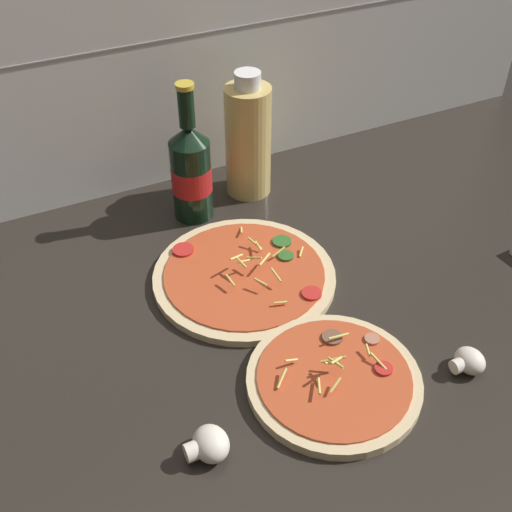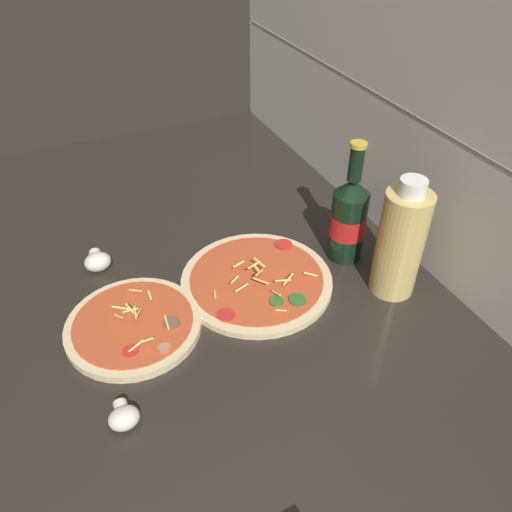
% 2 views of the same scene
% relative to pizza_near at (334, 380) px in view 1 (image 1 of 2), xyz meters
% --- Properties ---
extents(counter_slab, '(1.60, 0.90, 0.03)m').
position_rel_pizza_near_xyz_m(counter_slab, '(0.01, 0.12, -0.02)').
color(counter_slab, '#28231E').
rests_on(counter_slab, ground).
extents(tile_backsplash, '(1.60, 0.01, 0.60)m').
position_rel_pizza_near_xyz_m(tile_backsplash, '(0.01, 0.58, 0.27)').
color(tile_backsplash, white).
rests_on(tile_backsplash, ground).
extents(pizza_near, '(0.24, 0.24, 0.05)m').
position_rel_pizza_near_xyz_m(pizza_near, '(0.00, 0.00, 0.00)').
color(pizza_near, beige).
rests_on(pizza_near, counter_slab).
extents(pizza_far, '(0.29, 0.29, 0.05)m').
position_rel_pizza_near_xyz_m(pizza_far, '(-0.02, 0.24, -0.00)').
color(pizza_far, beige).
rests_on(pizza_far, counter_slab).
extents(beer_bottle, '(0.07, 0.07, 0.25)m').
position_rel_pizza_near_xyz_m(beer_bottle, '(-0.03, 0.44, 0.08)').
color(beer_bottle, black).
rests_on(beer_bottle, counter_slab).
extents(oil_bottle, '(0.08, 0.08, 0.24)m').
position_rel_pizza_near_xyz_m(oil_bottle, '(0.10, 0.47, 0.10)').
color(oil_bottle, '#D6B766').
rests_on(oil_bottle, counter_slab).
extents(mushroom_left, '(0.05, 0.05, 0.04)m').
position_rel_pizza_near_xyz_m(mushroom_left, '(-0.19, -0.03, 0.01)').
color(mushroom_left, white).
rests_on(mushroom_left, counter_slab).
extents(mushroom_right, '(0.05, 0.05, 0.03)m').
position_rel_pizza_near_xyz_m(mushroom_right, '(0.18, -0.06, 0.01)').
color(mushroom_right, white).
rests_on(mushroom_right, counter_slab).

